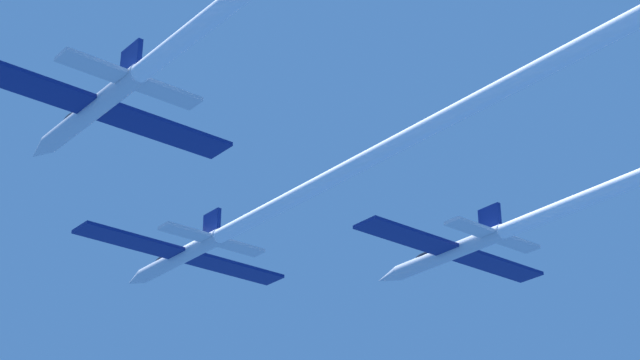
{
  "coord_description": "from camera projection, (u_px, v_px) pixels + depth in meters",
  "views": [
    {
      "loc": [
        -40.86,
        -68.15,
        -30.45
      ],
      "look_at": [
        0.01,
        -17.88,
        0.22
      ],
      "focal_mm": 60.53,
      "sensor_mm": 36.0,
      "label": 1
    }
  ],
  "objects": [
    {
      "name": "jet_lead",
      "position": [
        297.0,
        196.0,
        74.37
      ],
      "size": [
        18.11,
        54.54,
        3.0
      ],
      "color": "silver"
    },
    {
      "name": "jet_left_wing",
      "position": [
        194.0,
        31.0,
        56.6
      ],
      "size": [
        18.11,
        45.67,
        3.0
      ],
      "color": "silver"
    },
    {
      "name": "jet_right_wing",
      "position": [
        607.0,
        190.0,
        72.04
      ],
      "size": [
        18.11,
        54.23,
        3.0
      ],
      "color": "silver"
    }
  ]
}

